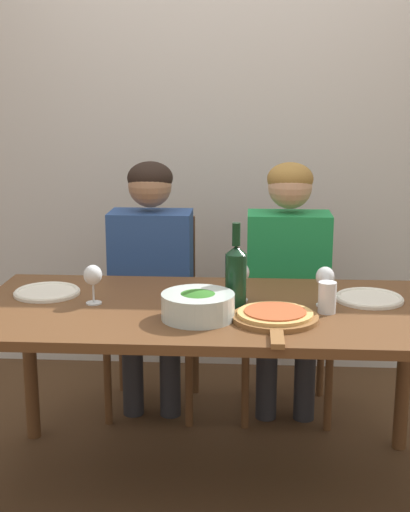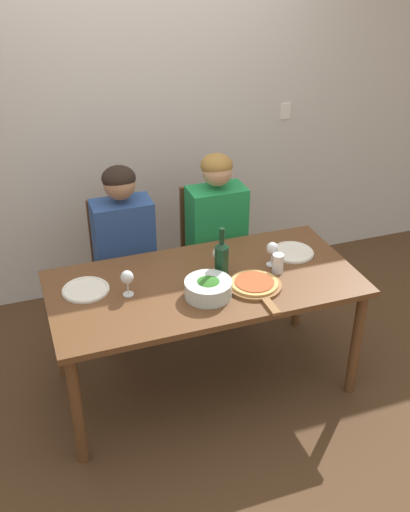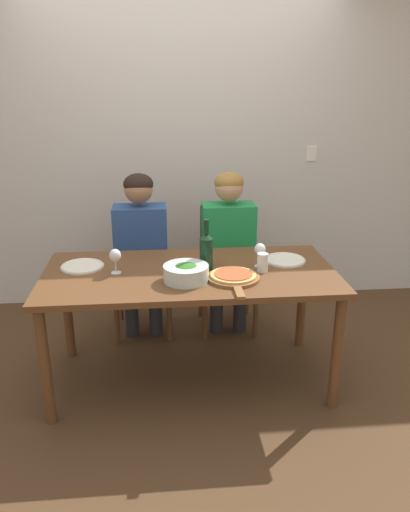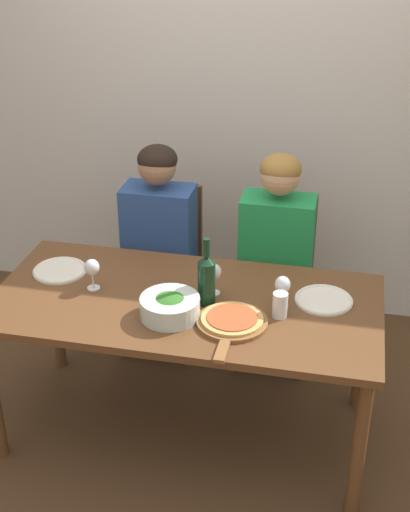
{
  "view_description": "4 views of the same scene",
  "coord_description": "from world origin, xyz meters",
  "px_view_note": "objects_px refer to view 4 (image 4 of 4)",
  "views": [
    {
      "loc": [
        0.15,
        -2.54,
        1.53
      ],
      "look_at": [
        -0.02,
        0.11,
        0.91
      ],
      "focal_mm": 50.0,
      "sensor_mm": 36.0,
      "label": 1
    },
    {
      "loc": [
        -0.95,
        -2.69,
        2.55
      ],
      "look_at": [
        0.04,
        0.12,
        0.83
      ],
      "focal_mm": 42.0,
      "sensor_mm": 36.0,
      "label": 2
    },
    {
      "loc": [
        -0.17,
        -2.78,
        1.82
      ],
      "look_at": [
        0.1,
        0.05,
        0.82
      ],
      "focal_mm": 35.0,
      "sensor_mm": 36.0,
      "label": 3
    },
    {
      "loc": [
        0.67,
        -2.66,
        2.41
      ],
      "look_at": [
        0.07,
        0.09,
        0.93
      ],
      "focal_mm": 50.0,
      "sensor_mm": 36.0,
      "label": 4
    }
  ],
  "objects_px": {
    "chair_left": "(165,261)",
    "wine_glass_right": "(283,286)",
    "broccoli_bowl": "(170,307)",
    "dinner_plate_right": "(324,300)",
    "dinner_plate_left": "(60,270)",
    "wine_glass_centre": "(214,273)",
    "person_man": "(276,244)",
    "water_tumbler": "(280,305)",
    "wine_glass_left": "(92,269)",
    "person_woman": "(158,233)",
    "wine_bottle": "(206,278)",
    "pizza_on_board": "(232,322)",
    "chair_right": "(277,273)"
  },
  "relations": [
    {
      "from": "chair_left",
      "to": "wine_glass_right",
      "type": "height_order",
      "value": "chair_left"
    },
    {
      "from": "broccoli_bowl",
      "to": "dinner_plate_right",
      "type": "relative_size",
      "value": 1.0
    },
    {
      "from": "dinner_plate_right",
      "to": "chair_left",
      "type": "bearing_deg",
      "value": 144.3
    },
    {
      "from": "dinner_plate_right",
      "to": "dinner_plate_left",
      "type": "bearing_deg",
      "value": 179.82
    },
    {
      "from": "wine_glass_right",
      "to": "broccoli_bowl",
      "type": "bearing_deg",
      "value": -158.35
    },
    {
      "from": "wine_glass_centre",
      "to": "person_man",
      "type": "bearing_deg",
      "value": 70.01
    },
    {
      "from": "dinner_plate_left",
      "to": "water_tumbler",
      "type": "relative_size",
      "value": 2.27
    },
    {
      "from": "wine_glass_left",
      "to": "water_tumbler",
      "type": "height_order",
      "value": "wine_glass_left"
    },
    {
      "from": "wine_glass_left",
      "to": "water_tumbler",
      "type": "bearing_deg",
      "value": -3.48
    },
    {
      "from": "broccoli_bowl",
      "to": "person_woman",
      "type": "bearing_deg",
      "value": 109.08
    },
    {
      "from": "broccoli_bowl",
      "to": "wine_glass_centre",
      "type": "relative_size",
      "value": 1.72
    },
    {
      "from": "person_woman",
      "to": "person_man",
      "type": "height_order",
      "value": "same"
    },
    {
      "from": "chair_left",
      "to": "person_woman",
      "type": "bearing_deg",
      "value": -90.0
    },
    {
      "from": "dinner_plate_right",
      "to": "wine_glass_centre",
      "type": "bearing_deg",
      "value": -175.8
    },
    {
      "from": "person_man",
      "to": "wine_bottle",
      "type": "distance_m",
      "value": 0.72
    },
    {
      "from": "pizza_on_board",
      "to": "water_tumbler",
      "type": "height_order",
      "value": "water_tumbler"
    },
    {
      "from": "dinner_plate_right",
      "to": "pizza_on_board",
      "type": "relative_size",
      "value": 0.58
    },
    {
      "from": "wine_glass_left",
      "to": "wine_glass_right",
      "type": "bearing_deg",
      "value": 1.93
    },
    {
      "from": "chair_right",
      "to": "person_man",
      "type": "bearing_deg",
      "value": -90.0
    },
    {
      "from": "dinner_plate_left",
      "to": "wine_glass_left",
      "type": "bearing_deg",
      "value": -28.53
    },
    {
      "from": "person_man",
      "to": "wine_glass_centre",
      "type": "relative_size",
      "value": 8.05
    },
    {
      "from": "dinner_plate_left",
      "to": "wine_glass_right",
      "type": "xyz_separation_m",
      "value": [
        1.08,
        -0.09,
        0.1
      ]
    },
    {
      "from": "pizza_on_board",
      "to": "wine_glass_right",
      "type": "height_order",
      "value": "wine_glass_right"
    },
    {
      "from": "dinner_plate_right",
      "to": "person_man",
      "type": "bearing_deg",
      "value": 117.21
    },
    {
      "from": "wine_bottle",
      "to": "dinner_plate_right",
      "type": "relative_size",
      "value": 1.23
    },
    {
      "from": "person_woman",
      "to": "wine_glass_centre",
      "type": "distance_m",
      "value": 0.73
    },
    {
      "from": "wine_glass_centre",
      "to": "wine_glass_right",
      "type": "bearing_deg",
      "value": -8.3
    },
    {
      "from": "chair_left",
      "to": "person_man",
      "type": "bearing_deg",
      "value": -10.03
    },
    {
      "from": "dinner_plate_left",
      "to": "dinner_plate_right",
      "type": "distance_m",
      "value": 1.26
    },
    {
      "from": "broccoli_bowl",
      "to": "pizza_on_board",
      "type": "relative_size",
      "value": 0.58
    },
    {
      "from": "broccoli_bowl",
      "to": "wine_glass_right",
      "type": "xyz_separation_m",
      "value": [
        0.46,
        0.18,
        0.06
      ]
    },
    {
      "from": "broccoli_bowl",
      "to": "person_man",
      "type": "bearing_deg",
      "value": 66.29
    },
    {
      "from": "wine_glass_left",
      "to": "chair_left",
      "type": "bearing_deg",
      "value": 80.84
    },
    {
      "from": "wine_bottle",
      "to": "dinner_plate_right",
      "type": "height_order",
      "value": "wine_bottle"
    },
    {
      "from": "person_woman",
      "to": "person_man",
      "type": "bearing_deg",
      "value": 0.0
    },
    {
      "from": "water_tumbler",
      "to": "dinner_plate_right",
      "type": "bearing_deg",
      "value": 42.63
    },
    {
      "from": "chair_left",
      "to": "wine_bottle",
      "type": "relative_size",
      "value": 2.9
    },
    {
      "from": "person_man",
      "to": "dinner_plate_right",
      "type": "height_order",
      "value": "person_man"
    },
    {
      "from": "dinner_plate_left",
      "to": "wine_glass_left",
      "type": "distance_m",
      "value": 0.26
    },
    {
      "from": "wine_bottle",
      "to": "wine_glass_centre",
      "type": "distance_m",
      "value": 0.09
    },
    {
      "from": "person_woman",
      "to": "broccoli_bowl",
      "type": "bearing_deg",
      "value": -70.92
    },
    {
      "from": "person_woman",
      "to": "wine_glass_right",
      "type": "distance_m",
      "value": 0.98
    },
    {
      "from": "chair_left",
      "to": "person_man",
      "type": "xyz_separation_m",
      "value": [
        0.64,
        -0.11,
        0.24
      ]
    },
    {
      "from": "broccoli_bowl",
      "to": "dinner_plate_right",
      "type": "bearing_deg",
      "value": 22.5
    },
    {
      "from": "person_man",
      "to": "chair_right",
      "type": "bearing_deg",
      "value": 90.0
    },
    {
      "from": "person_woman",
      "to": "wine_glass_centre",
      "type": "bearing_deg",
      "value": -53.96
    },
    {
      "from": "dinner_plate_left",
      "to": "pizza_on_board",
      "type": "distance_m",
      "value": 0.93
    },
    {
      "from": "chair_left",
      "to": "dinner_plate_right",
      "type": "bearing_deg",
      "value": -35.7
    },
    {
      "from": "chair_left",
      "to": "person_man",
      "type": "distance_m",
      "value": 0.69
    },
    {
      "from": "person_woman",
      "to": "dinner_plate_right",
      "type": "xyz_separation_m",
      "value": [
        0.92,
        -0.55,
        0.02
      ]
    }
  ]
}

